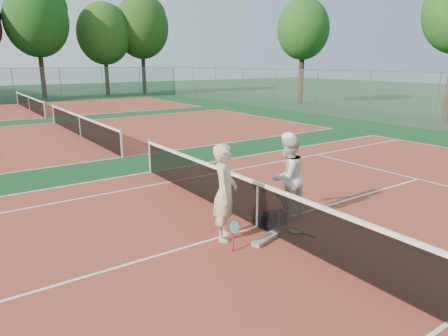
% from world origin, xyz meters
% --- Properties ---
extents(ground, '(130.00, 130.00, 0.00)m').
position_xyz_m(ground, '(0.00, 0.00, 0.00)').
color(ground, '#0F3719').
rests_on(ground, ground).
extents(court_main, '(23.77, 10.97, 0.01)m').
position_xyz_m(court_main, '(0.00, 0.00, 0.00)').
color(court_main, brown).
rests_on(court_main, ground).
extents(court_far_a, '(23.77, 10.97, 0.01)m').
position_xyz_m(court_far_a, '(0.00, 13.50, 0.00)').
color(court_far_a, brown).
rests_on(court_far_a, ground).
extents(court_far_b, '(23.77, 10.97, 0.01)m').
position_xyz_m(court_far_b, '(0.00, 27.00, 0.00)').
color(court_far_b, brown).
rests_on(court_far_b, ground).
extents(net_main, '(0.10, 10.98, 1.02)m').
position_xyz_m(net_main, '(0.00, 0.00, 0.51)').
color(net_main, black).
rests_on(net_main, ground).
extents(net_far_a, '(0.10, 10.98, 1.02)m').
position_xyz_m(net_far_a, '(0.00, 13.50, 0.51)').
color(net_far_a, black).
rests_on(net_far_a, ground).
extents(net_far_b, '(0.10, 10.98, 1.02)m').
position_xyz_m(net_far_b, '(0.00, 27.00, 0.51)').
color(net_far_b, black).
rests_on(net_far_b, ground).
extents(fence_back, '(32.00, 0.06, 3.00)m').
position_xyz_m(fence_back, '(0.00, 34.00, 1.50)').
color(fence_back, slate).
rests_on(fence_back, ground).
extents(fence_right, '(0.06, 54.50, 3.00)m').
position_xyz_m(fence_right, '(16.00, 6.75, 1.50)').
color(fence_right, slate).
rests_on(fence_right, ground).
extents(player_a, '(0.83, 0.85, 1.97)m').
position_xyz_m(player_a, '(-0.93, -0.08, 0.98)').
color(player_a, beige).
rests_on(player_a, ground).
extents(player_b, '(1.01, 0.82, 1.93)m').
position_xyz_m(player_b, '(0.90, 0.06, 0.97)').
color(player_b, silver).
rests_on(player_b, ground).
extents(racket_red, '(0.31, 0.32, 0.59)m').
position_xyz_m(racket_red, '(-1.07, -0.59, 0.29)').
color(racket_red, maroon).
rests_on(racket_red, ground).
extents(racket_black_held, '(0.38, 0.34, 0.53)m').
position_xyz_m(racket_black_held, '(1.00, 0.38, 0.27)').
color(racket_black_held, black).
rests_on(racket_black_held, ground).
extents(racket_spare, '(0.50, 0.66, 0.06)m').
position_xyz_m(racket_spare, '(0.41, -0.72, 0.03)').
color(racket_spare, black).
rests_on(racket_spare, ground).
extents(sports_bag_navy, '(0.41, 0.40, 0.27)m').
position_xyz_m(sports_bag_navy, '(0.19, -0.12, 0.13)').
color(sports_bag_navy, black).
rests_on(sports_bag_navy, ground).
extents(sports_bag_purple, '(0.41, 0.33, 0.29)m').
position_xyz_m(sports_bag_purple, '(0.46, -0.13, 0.15)').
color(sports_bag_purple, black).
rests_on(sports_bag_purple, ground).
extents(net_cover_canvas, '(0.85, 0.41, 0.09)m').
position_xyz_m(net_cover_canvas, '(-0.29, -0.66, 0.04)').
color(net_cover_canvas, slate).
rests_on(net_cover_canvas, ground).
extents(water_bottle, '(0.09, 0.09, 0.30)m').
position_xyz_m(water_bottle, '(0.36, -0.26, 0.15)').
color(water_bottle, silver).
rests_on(water_bottle, ground).
extents(tree_back_3, '(5.88, 5.88, 10.70)m').
position_xyz_m(tree_back_3, '(3.05, 36.77, 7.29)').
color(tree_back_3, '#382314').
rests_on(tree_back_3, ground).
extents(tree_back_4, '(5.65, 5.65, 9.71)m').
position_xyz_m(tree_back_4, '(9.88, 38.04, 6.44)').
color(tree_back_4, '#382314').
rests_on(tree_back_4, ground).
extents(tree_back_5, '(6.03, 6.03, 10.77)m').
position_xyz_m(tree_back_5, '(14.14, 37.76, 7.29)').
color(tree_back_5, '#382314').
rests_on(tree_back_5, ground).
extents(tree_right_1, '(4.31, 4.31, 8.63)m').
position_xyz_m(tree_right_1, '(20.18, 18.70, 6.12)').
color(tree_right_1, '#382314').
rests_on(tree_right_1, ground).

